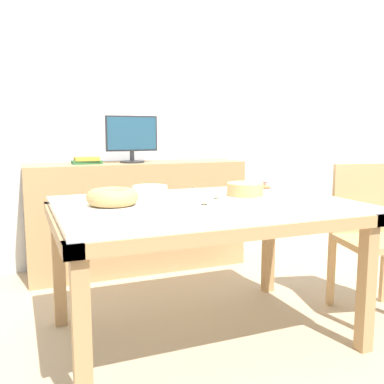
{
  "coord_description": "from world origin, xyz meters",
  "views": [
    {
      "loc": [
        -0.92,
        -2.08,
        1.14
      ],
      "look_at": [
        -0.08,
        -0.05,
        0.83
      ],
      "focal_mm": 40.0,
      "sensor_mm": 36.0,
      "label": 1
    }
  ],
  "objects_px": {
    "tealight_left_edge": "(216,199)",
    "tealight_near_cakes": "(194,189)",
    "computer_monitor": "(132,139)",
    "book_stack": "(87,161)",
    "chair": "(370,231)",
    "cake_golden_bundt": "(113,198)",
    "cake_chocolate_round": "(245,191)",
    "pastry_platter": "(260,187)",
    "plate_stack": "(150,190)",
    "tealight_right_edge": "(204,206)"
  },
  "relations": [
    {
      "from": "cake_golden_bundt",
      "to": "tealight_near_cakes",
      "type": "distance_m",
      "value": 0.76
    },
    {
      "from": "tealight_left_edge",
      "to": "tealight_near_cakes",
      "type": "distance_m",
      "value": 0.46
    },
    {
      "from": "tealight_left_edge",
      "to": "tealight_right_edge",
      "type": "bearing_deg",
      "value": -131.59
    },
    {
      "from": "computer_monitor",
      "to": "tealight_left_edge",
      "type": "relative_size",
      "value": 10.6
    },
    {
      "from": "cake_chocolate_round",
      "to": "cake_golden_bundt",
      "type": "distance_m",
      "value": 0.77
    },
    {
      "from": "book_stack",
      "to": "pastry_platter",
      "type": "xyz_separation_m",
      "value": [
        0.96,
        -1.02,
        -0.14
      ]
    },
    {
      "from": "cake_golden_bundt",
      "to": "pastry_platter",
      "type": "height_order",
      "value": "cake_golden_bundt"
    },
    {
      "from": "cake_golden_bundt",
      "to": "pastry_platter",
      "type": "relative_size",
      "value": 0.73
    },
    {
      "from": "plate_stack",
      "to": "tealight_near_cakes",
      "type": "relative_size",
      "value": 5.25
    },
    {
      "from": "tealight_near_cakes",
      "to": "tealight_right_edge",
      "type": "distance_m",
      "value": 0.64
    },
    {
      "from": "book_stack",
      "to": "tealight_near_cakes",
      "type": "bearing_deg",
      "value": -59.44
    },
    {
      "from": "pastry_platter",
      "to": "plate_stack",
      "type": "bearing_deg",
      "value": 175.06
    },
    {
      "from": "cake_golden_bundt",
      "to": "plate_stack",
      "type": "bearing_deg",
      "value": 51.26
    },
    {
      "from": "tealight_right_edge",
      "to": "tealight_near_cakes",
      "type": "bearing_deg",
      "value": 71.95
    },
    {
      "from": "computer_monitor",
      "to": "tealight_right_edge",
      "type": "relative_size",
      "value": 10.6
    },
    {
      "from": "cake_chocolate_round",
      "to": "tealight_near_cakes",
      "type": "xyz_separation_m",
      "value": [
        -0.15,
        0.4,
        -0.03
      ]
    },
    {
      "from": "cake_chocolate_round",
      "to": "pastry_platter",
      "type": "xyz_separation_m",
      "value": [
        0.28,
        0.28,
        -0.03
      ]
    },
    {
      "from": "tealight_left_edge",
      "to": "tealight_right_edge",
      "type": "xyz_separation_m",
      "value": [
        -0.14,
        -0.16,
        0.0
      ]
    },
    {
      "from": "cake_chocolate_round",
      "to": "book_stack",
      "type": "bearing_deg",
      "value": 117.59
    },
    {
      "from": "computer_monitor",
      "to": "chair",
      "type": "bearing_deg",
      "value": -50.2
    },
    {
      "from": "tealight_near_cakes",
      "to": "tealight_right_edge",
      "type": "bearing_deg",
      "value": -108.05
    },
    {
      "from": "book_stack",
      "to": "tealight_near_cakes",
      "type": "height_order",
      "value": "book_stack"
    },
    {
      "from": "chair",
      "to": "cake_chocolate_round",
      "type": "bearing_deg",
      "value": 173.36
    },
    {
      "from": "cake_chocolate_round",
      "to": "cake_golden_bundt",
      "type": "height_order",
      "value": "cake_golden_bundt"
    },
    {
      "from": "chair",
      "to": "cake_golden_bundt",
      "type": "distance_m",
      "value": 1.64
    },
    {
      "from": "book_stack",
      "to": "tealight_left_edge",
      "type": "xyz_separation_m",
      "value": [
        0.47,
        -1.36,
        -0.14
      ]
    },
    {
      "from": "computer_monitor",
      "to": "tealight_near_cakes",
      "type": "bearing_deg",
      "value": -79.39
    },
    {
      "from": "pastry_platter",
      "to": "tealight_near_cakes",
      "type": "xyz_separation_m",
      "value": [
        -0.42,
        0.12,
        -0.0
      ]
    },
    {
      "from": "computer_monitor",
      "to": "tealight_near_cakes",
      "type": "relative_size",
      "value": 10.6
    },
    {
      "from": "pastry_platter",
      "to": "tealight_near_cakes",
      "type": "relative_size",
      "value": 9.27
    },
    {
      "from": "chair",
      "to": "computer_monitor",
      "type": "bearing_deg",
      "value": 129.8
    },
    {
      "from": "computer_monitor",
      "to": "book_stack",
      "type": "height_order",
      "value": "computer_monitor"
    },
    {
      "from": "chair",
      "to": "tealight_right_edge",
      "type": "height_order",
      "value": "chair"
    },
    {
      "from": "cake_golden_bundt",
      "to": "computer_monitor",
      "type": "bearing_deg",
      "value": 71.48
    },
    {
      "from": "tealight_left_edge",
      "to": "tealight_near_cakes",
      "type": "relative_size",
      "value": 1.0
    },
    {
      "from": "cake_chocolate_round",
      "to": "tealight_right_edge",
      "type": "relative_size",
      "value": 7.36
    },
    {
      "from": "chair",
      "to": "tealight_right_edge",
      "type": "xyz_separation_m",
      "value": [
        -1.2,
        -0.11,
        0.26
      ]
    },
    {
      "from": "computer_monitor",
      "to": "cake_chocolate_round",
      "type": "relative_size",
      "value": 1.44
    },
    {
      "from": "chair",
      "to": "pastry_platter",
      "type": "relative_size",
      "value": 2.54
    },
    {
      "from": "tealight_right_edge",
      "to": "cake_golden_bundt",
      "type": "bearing_deg",
      "value": 157.29
    },
    {
      "from": "tealight_left_edge",
      "to": "tealight_near_cakes",
      "type": "height_order",
      "value": "same"
    },
    {
      "from": "chair",
      "to": "cake_golden_bundt",
      "type": "height_order",
      "value": "chair"
    },
    {
      "from": "cake_chocolate_round",
      "to": "tealight_right_edge",
      "type": "height_order",
      "value": "cake_chocolate_round"
    },
    {
      "from": "tealight_near_cakes",
      "to": "cake_golden_bundt",
      "type": "bearing_deg",
      "value": -144.67
    },
    {
      "from": "computer_monitor",
      "to": "pastry_platter",
      "type": "height_order",
      "value": "computer_monitor"
    },
    {
      "from": "tealight_near_cakes",
      "to": "tealight_left_edge",
      "type": "bearing_deg",
      "value": -97.46
    },
    {
      "from": "chair",
      "to": "tealight_left_edge",
      "type": "relative_size",
      "value": 23.5
    },
    {
      "from": "book_stack",
      "to": "tealight_near_cakes",
      "type": "xyz_separation_m",
      "value": [
        0.53,
        -0.9,
        -0.14
      ]
    },
    {
      "from": "book_stack",
      "to": "computer_monitor",
      "type": "bearing_deg",
      "value": -0.22
    },
    {
      "from": "pastry_platter",
      "to": "tealight_right_edge",
      "type": "height_order",
      "value": "pastry_platter"
    }
  ]
}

